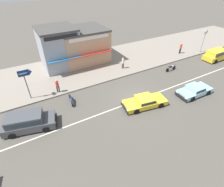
# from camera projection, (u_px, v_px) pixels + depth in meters

# --- Properties ---
(ground_plane) EXTENTS (160.00, 160.00, 0.00)m
(ground_plane) POSITION_uv_depth(u_px,v_px,m) (137.00, 100.00, 18.98)
(ground_plane) COLOR #544F47
(lane_centre_stripe) EXTENTS (50.40, 0.14, 0.01)m
(lane_centre_stripe) POSITION_uv_depth(u_px,v_px,m) (137.00, 100.00, 18.98)
(lane_centre_stripe) COLOR silver
(lane_centre_stripe) RESTS_ON ground
(kerb_strip) EXTENTS (68.00, 10.00, 0.15)m
(kerb_strip) POSITION_uv_depth(u_px,v_px,m) (98.00, 64.00, 25.92)
(kerb_strip) COLOR gray
(kerb_strip) RESTS_ON ground
(sedan_yellow_1) EXTENTS (4.78, 2.52, 1.06)m
(sedan_yellow_1) POSITION_uv_depth(u_px,v_px,m) (145.00, 102.00, 17.91)
(sedan_yellow_1) COLOR yellow
(sedan_yellow_1) RESTS_ON ground
(minivan_yellow_2) EXTENTS (4.79, 1.98, 1.56)m
(minivan_yellow_2) POSITION_uv_depth(u_px,v_px,m) (217.00, 54.00, 26.95)
(minivan_yellow_2) COLOR yellow
(minivan_yellow_2) RESTS_ON ground
(sedan_pale_blue_3) EXTENTS (4.17, 2.00, 1.06)m
(sedan_pale_blue_3) POSITION_uv_depth(u_px,v_px,m) (195.00, 90.00, 19.59)
(sedan_pale_blue_3) COLOR #93C6D6
(sedan_pale_blue_3) RESTS_ON ground
(minivan_dark_grey_4) EXTENTS (4.78, 2.88, 1.56)m
(minivan_dark_grey_4) POSITION_uv_depth(u_px,v_px,m) (27.00, 121.00, 15.21)
(minivan_dark_grey_4) COLOR #47494F
(minivan_dark_grey_4) RESTS_ON ground
(motorcycle_0) EXTENTS (0.56, 1.88, 0.80)m
(motorcycle_0) POSITION_uv_depth(u_px,v_px,m) (71.00, 99.00, 18.39)
(motorcycle_0) COLOR black
(motorcycle_0) RESTS_ON ground
(motorcycle_1) EXTENTS (1.90, 0.56, 0.80)m
(motorcycle_1) POSITION_uv_depth(u_px,v_px,m) (171.00, 68.00, 24.23)
(motorcycle_1) COLOR black
(motorcycle_1) RESTS_ON ground
(street_clock) EXTENTS (0.61, 0.22, 3.63)m
(street_clock) POSITION_uv_depth(u_px,v_px,m) (205.00, 36.00, 27.96)
(street_clock) COLOR #9E9EA3
(street_clock) RESTS_ON kerb_strip
(arrow_signboard) EXTENTS (1.35, 0.71, 3.44)m
(arrow_signboard) POSITION_uv_depth(u_px,v_px,m) (29.00, 74.00, 17.52)
(arrow_signboard) COLOR #4C4C51
(arrow_signboard) RESTS_ON kerb_strip
(pedestrian_near_clock) EXTENTS (0.34, 0.34, 1.70)m
(pedestrian_near_clock) POSITION_uv_depth(u_px,v_px,m) (181.00, 48.00, 28.42)
(pedestrian_near_clock) COLOR #232838
(pedestrian_near_clock) RESTS_ON kerb_strip
(pedestrian_mid_kerb) EXTENTS (0.34, 0.34, 1.60)m
(pedestrian_mid_kerb) POSITION_uv_depth(u_px,v_px,m) (123.00, 62.00, 24.15)
(pedestrian_mid_kerb) COLOR #4C4238
(pedestrian_mid_kerb) RESTS_ON kerb_strip
(pedestrian_by_shop) EXTENTS (0.34, 0.34, 1.62)m
(pedestrian_by_shop) POSITION_uv_depth(u_px,v_px,m) (57.00, 85.00, 19.42)
(pedestrian_by_shop) COLOR #232838
(pedestrian_by_shop) RESTS_ON kerb_strip
(shopfront_corner_warung) EXTENTS (6.65, 6.40, 4.69)m
(shopfront_corner_warung) POSITION_uv_depth(u_px,v_px,m) (83.00, 45.00, 25.64)
(shopfront_corner_warung) COLOR tan
(shopfront_corner_warung) RESTS_ON kerb_strip
(shopfront_mid_block) EXTENTS (4.87, 5.84, 5.36)m
(shopfront_mid_block) POSITION_uv_depth(u_px,v_px,m) (59.00, 48.00, 23.85)
(shopfront_mid_block) COLOR #999EA8
(shopfront_mid_block) RESTS_ON kerb_strip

